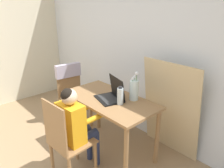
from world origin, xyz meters
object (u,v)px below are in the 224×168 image
at_px(chair_occupied, 66,141).
at_px(flower_vase, 134,89).
at_px(chair_spare, 71,85).
at_px(person_seated, 75,122).
at_px(water_bottle, 120,96).
at_px(laptop, 112,94).

bearing_deg(chair_occupied, flower_vase, -105.36).
relative_size(chair_spare, flower_vase, 2.73).
relative_size(person_seated, flower_vase, 3.00).
height_order(chair_occupied, chair_spare, chair_spare).
xyz_separation_m(chair_spare, person_seated, (0.98, -0.57, 0.01)).
distance_m(flower_vase, water_bottle, 0.21).
bearing_deg(water_bottle, person_seated, -108.45).
distance_m(chair_occupied, laptop, 0.73).
distance_m(laptop, flower_vase, 0.26).
height_order(person_seated, laptop, person_seated).
relative_size(chair_spare, laptop, 2.42).
height_order(laptop, flower_vase, flower_vase).
bearing_deg(chair_spare, flower_vase, -76.43).
bearing_deg(flower_vase, laptop, -136.88).
bearing_deg(person_seated, chair_spare, -33.36).
relative_size(chair_occupied, water_bottle, 4.45).
bearing_deg(water_bottle, flower_vase, 84.79).
bearing_deg(flower_vase, water_bottle, -95.21).
height_order(chair_occupied, flower_vase, flower_vase).
relative_size(laptop, flower_vase, 1.13).
relative_size(chair_occupied, laptop, 2.39).
height_order(chair_spare, flower_vase, flower_vase).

